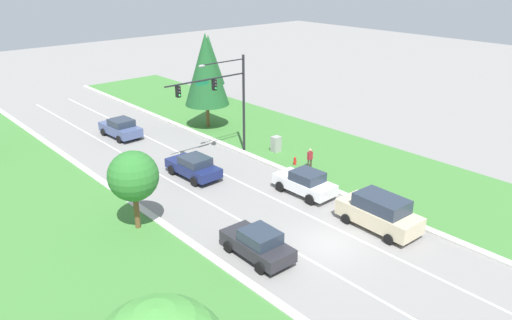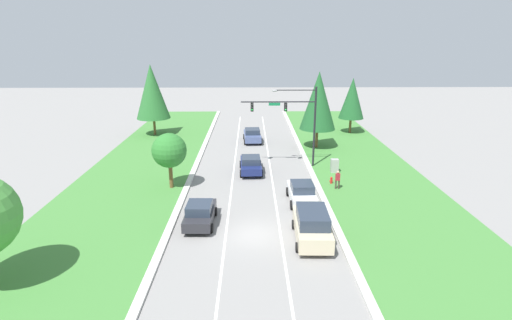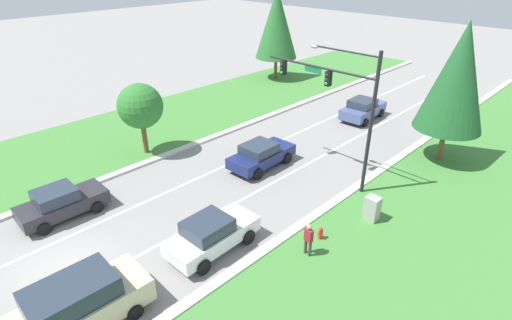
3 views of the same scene
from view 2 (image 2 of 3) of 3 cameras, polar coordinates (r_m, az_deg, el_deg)
ground_plane at (r=26.60m, az=-0.40°, el=-10.64°), size 160.00×160.00×0.00m
curb_strip_right at (r=27.20m, az=11.79°, el=-10.20°), size 0.50×90.00×0.15m
curb_strip_left at (r=27.13m, az=-12.62°, el=-10.33°), size 0.50×90.00×0.15m
grass_verge_right at (r=28.79m, az=22.18°, el=-9.66°), size 10.00×90.00×0.08m
grass_verge_left at (r=28.67m, az=-23.09°, el=-9.88°), size 10.00×90.00×0.08m
lane_stripe_inner_left at (r=26.65m, az=-4.34°, el=-10.63°), size 0.14×81.00×0.01m
lane_stripe_inner_right at (r=26.67m, az=3.54°, el=-10.59°), size 0.14×81.00×0.01m
traffic_signal_mast at (r=38.79m, az=5.45°, el=6.47°), size 7.25×0.41×7.93m
white_sedan at (r=31.33m, az=6.54°, el=-4.60°), size 2.12×4.42×1.69m
navy_sedan at (r=37.98m, az=-0.75°, el=-0.60°), size 2.23×4.58×1.61m
charcoal_sedan at (r=27.93m, az=-8.01°, el=-7.56°), size 2.11×4.29×1.62m
champagne_suv at (r=25.77m, az=8.00°, el=-9.20°), size 2.37×5.01×2.06m
slate_blue_sedan at (r=49.22m, az=-0.53°, el=3.58°), size 2.32×4.53×1.69m
utility_cabinet at (r=38.61m, az=11.15°, el=-0.86°), size 0.70×0.60×1.36m
pedestrian at (r=34.36m, az=11.58°, el=-2.71°), size 0.40×0.26×1.69m
fire_hydrant at (r=35.71m, az=10.70°, el=-2.90°), size 0.34×0.20×0.70m
conifer_near_right_tree at (r=54.62m, az=13.57°, el=8.56°), size 3.31×3.31×7.34m
conifer_far_right_tree at (r=46.11m, az=8.90°, el=8.37°), size 4.08×4.08×8.80m
oak_far_left_tree at (r=34.02m, az=-12.29°, el=1.31°), size 2.91×2.91×4.82m
conifer_mid_left_tree at (r=53.49m, az=-14.65°, el=9.42°), size 4.30×4.30×9.16m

